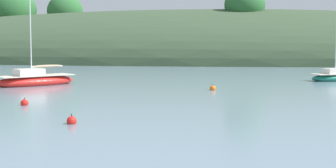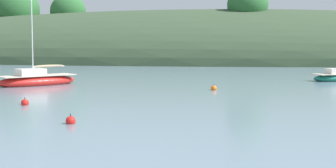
{
  "view_description": "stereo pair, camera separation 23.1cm",
  "coord_description": "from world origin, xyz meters",
  "px_view_note": "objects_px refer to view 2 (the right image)",
  "views": [
    {
      "loc": [
        3.18,
        -8.28,
        3.7
      ],
      "look_at": [
        0.0,
        20.0,
        1.2
      ],
      "focal_mm": 54.57,
      "sensor_mm": 36.0,
      "label": 1
    },
    {
      "loc": [
        3.41,
        -8.26,
        3.7
      ],
      "look_at": [
        0.0,
        20.0,
        1.2
      ],
      "focal_mm": 54.57,
      "sensor_mm": 36.0,
      "label": 2
    }
  ],
  "objects_px": {
    "sailboat_navy_dinghy": "(37,80)",
    "mooring_buoy_channel": "(71,121)",
    "mooring_buoy_outer": "(214,88)",
    "mooring_buoy_inner": "(25,103)"
  },
  "relations": [
    {
      "from": "mooring_buoy_inner",
      "to": "mooring_buoy_outer",
      "type": "bearing_deg",
      "value": 43.64
    },
    {
      "from": "sailboat_navy_dinghy",
      "to": "mooring_buoy_inner",
      "type": "height_order",
      "value": "sailboat_navy_dinghy"
    },
    {
      "from": "sailboat_navy_dinghy",
      "to": "mooring_buoy_outer",
      "type": "relative_size",
      "value": 17.74
    },
    {
      "from": "mooring_buoy_outer",
      "to": "sailboat_navy_dinghy",
      "type": "bearing_deg",
      "value": 170.77
    },
    {
      "from": "mooring_buoy_outer",
      "to": "mooring_buoy_channel",
      "type": "distance_m",
      "value": 16.74
    },
    {
      "from": "mooring_buoy_outer",
      "to": "mooring_buoy_inner",
      "type": "xyz_separation_m",
      "value": [
        -10.32,
        -9.84,
        0.0
      ]
    },
    {
      "from": "sailboat_navy_dinghy",
      "to": "mooring_buoy_channel",
      "type": "relative_size",
      "value": 17.74
    },
    {
      "from": "sailboat_navy_dinghy",
      "to": "mooring_buoy_channel",
      "type": "bearing_deg",
      "value": -64.55
    },
    {
      "from": "sailboat_navy_dinghy",
      "to": "mooring_buoy_inner",
      "type": "bearing_deg",
      "value": -71.57
    },
    {
      "from": "mooring_buoy_outer",
      "to": "mooring_buoy_channel",
      "type": "relative_size",
      "value": 1.0
    }
  ]
}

